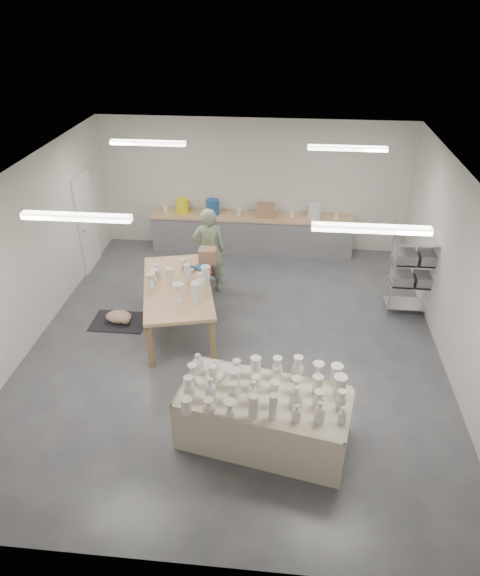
# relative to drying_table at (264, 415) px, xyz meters

# --- Properties ---
(room) EXTENTS (8.00, 8.02, 3.00)m
(room) POSITION_rel_drying_table_xyz_m (-0.73, 2.21, 1.61)
(room) COLOR #424449
(room) RESTS_ON ground
(back_counter) EXTENTS (4.60, 0.60, 1.24)m
(back_counter) POSITION_rel_drying_table_xyz_m (-0.63, 5.81, 0.04)
(back_counter) COLOR tan
(back_counter) RESTS_ON ground
(wire_shelf) EXTENTS (0.88, 0.48, 1.80)m
(wire_shelf) POSITION_rel_drying_table_xyz_m (2.58, 3.53, 0.47)
(wire_shelf) COLOR silver
(wire_shelf) RESTS_ON ground
(drying_table) EXTENTS (2.42, 1.50, 1.17)m
(drying_table) POSITION_rel_drying_table_xyz_m (0.00, 0.00, 0.00)
(drying_table) COLOR olive
(drying_table) RESTS_ON ground
(work_table) EXTENTS (1.69, 2.53, 1.24)m
(work_table) POSITION_rel_drying_table_xyz_m (-1.62, 2.65, 0.42)
(work_table) COLOR tan
(work_table) RESTS_ON ground
(rug) EXTENTS (1.00, 0.70, 0.02)m
(rug) POSITION_rel_drying_table_xyz_m (-2.84, 2.59, -0.44)
(rug) COLOR black
(rug) RESTS_ON ground
(cat) EXTENTS (0.58, 0.50, 0.21)m
(cat) POSITION_rel_drying_table_xyz_m (-2.82, 2.57, -0.32)
(cat) COLOR white
(cat) RESTS_ON rug
(potter) EXTENTS (0.73, 0.55, 1.79)m
(potter) POSITION_rel_drying_table_xyz_m (-1.33, 3.93, 0.45)
(potter) COLOR gray
(potter) RESTS_ON ground
(red_stool) EXTENTS (0.38, 0.38, 0.30)m
(red_stool) POSITION_rel_drying_table_xyz_m (-1.33, 4.20, -0.18)
(red_stool) COLOR red
(red_stool) RESTS_ON ground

